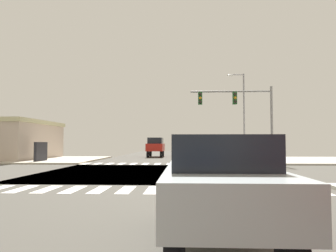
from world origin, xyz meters
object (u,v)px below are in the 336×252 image
object	(u,v)px
street_lamp	(242,109)
sedan_queued_2	(219,181)
traffic_signal_mast	(239,107)
suv_crossing_1	(156,145)

from	to	relation	value
street_lamp	sedan_queued_2	size ratio (longest dim) A/B	2.07
street_lamp	sedan_queued_2	world-z (taller)	street_lamp
traffic_signal_mast	street_lamp	xyz separation A→B (m)	(1.51, 7.31, 0.60)
traffic_signal_mast	suv_crossing_1	distance (m)	15.50
traffic_signal_mast	sedan_queued_2	distance (m)	21.34
suv_crossing_1	sedan_queued_2	size ratio (longest dim) A/B	1.07
traffic_signal_mast	street_lamp	distance (m)	7.49
traffic_signal_mast	suv_crossing_1	xyz separation A→B (m)	(-7.92, 12.91, -3.27)
traffic_signal_mast	sedan_queued_2	world-z (taller)	traffic_signal_mast
traffic_signal_mast	suv_crossing_1	bearing A→B (deg)	121.53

